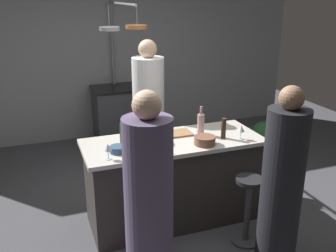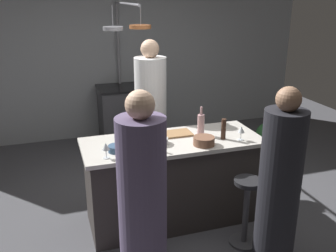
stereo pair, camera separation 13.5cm
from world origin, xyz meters
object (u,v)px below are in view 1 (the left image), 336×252
at_px(pepper_mill, 224,128).
at_px(mixing_bowl_blue, 118,149).
at_px(guest_left, 149,211).
at_px(cutting_board, 176,133).
at_px(potted_plant, 263,136).
at_px(chef, 149,120).
at_px(wine_glass_near_right_guest, 241,129).
at_px(mixing_bowl_steel, 160,141).
at_px(wine_bottle_rose, 201,124).
at_px(bar_stool_left, 143,229).
at_px(wine_glass_near_left_guest, 108,148).
at_px(wine_bottle_white, 139,135).
at_px(bar_stool_right, 248,207).
at_px(wine_bottle_red, 123,133).
at_px(guest_right, 282,188).
at_px(mixing_bowl_wooden, 205,140).
at_px(stove_range, 119,114).

bearing_deg(pepper_mill, mixing_bowl_blue, 179.68).
relative_size(guest_left, cutting_board, 5.28).
bearing_deg(potted_plant, chef, -173.07).
relative_size(guest_left, mixing_bowl_blue, 11.00).
relative_size(wine_glass_near_right_guest, mixing_bowl_steel, 0.78).
relative_size(pepper_mill, wine_bottle_rose, 0.70).
relative_size(bar_stool_left, potted_plant, 1.31).
height_order(bar_stool_left, mixing_bowl_steel, mixing_bowl_steel).
bearing_deg(wine_bottle_rose, bar_stool_left, -141.03).
relative_size(wine_glass_near_left_guest, wine_glass_near_right_guest, 1.00).
relative_size(wine_bottle_white, wine_glass_near_right_guest, 2.09).
relative_size(bar_stool_right, wine_bottle_white, 2.23).
xyz_separation_m(cutting_board, wine_bottle_red, (-0.57, -0.06, 0.10)).
relative_size(guest_right, mixing_bowl_wooden, 7.84).
distance_m(guest_right, bar_stool_left, 1.22).
height_order(pepper_mill, wine_glass_near_left_guest, pepper_mill).
relative_size(cutting_board, wine_bottle_red, 1.12).
bearing_deg(wine_glass_near_right_guest, wine_glass_near_left_guest, -178.81).
distance_m(guest_left, wine_glass_near_right_guest, 1.46).
bearing_deg(wine_glass_near_left_guest, mixing_bowl_blue, 46.03).
bearing_deg(mixing_bowl_steel, stove_range, 86.35).
bearing_deg(wine_bottle_white, guest_right, -44.47).
relative_size(chef, wine_bottle_rose, 5.95).
bearing_deg(wine_glass_near_left_guest, wine_glass_near_right_guest, 1.19).
height_order(stove_range, mixing_bowl_wooden, mixing_bowl_wooden).
xyz_separation_m(bar_stool_left, pepper_mill, (1.01, 0.50, 0.63)).
bearing_deg(wine_bottle_rose, guest_right, -75.81).
distance_m(bar_stool_left, cutting_board, 1.11).
distance_m(potted_plant, pepper_mill, 1.97).
distance_m(pepper_mill, wine_bottle_rose, 0.25).
bearing_deg(bar_stool_left, mixing_bowl_wooden, 28.40).
xyz_separation_m(pepper_mill, wine_glass_near_right_guest, (0.15, -0.08, 0.00)).
height_order(bar_stool_right, wine_glass_near_left_guest, wine_glass_near_left_guest).
relative_size(chef, potted_plant, 3.45).
distance_m(wine_glass_near_left_guest, mixing_bowl_steel, 0.58).
bearing_deg(potted_plant, stove_range, 144.33).
bearing_deg(mixing_bowl_wooden, wine_glass_near_left_guest, -178.66).
bearing_deg(wine_glass_near_right_guest, bar_stool_left, -160.27).
bearing_deg(wine_glass_near_right_guest, wine_bottle_rose, 141.21).
bearing_deg(guest_right, stove_range, 99.71).
relative_size(potted_plant, wine_bottle_rose, 1.73).
relative_size(guest_left, wine_bottle_rose, 5.61).
relative_size(wine_glass_near_right_guest, mixing_bowl_wooden, 0.70).
relative_size(bar_stool_left, mixing_bowl_wooden, 3.27).
distance_m(bar_stool_right, potted_plant, 2.19).
xyz_separation_m(wine_bottle_red, mixing_bowl_blue, (-0.10, -0.21, -0.08)).
distance_m(bar_stool_left, wine_bottle_white, 0.87).
bearing_deg(potted_plant, cutting_board, -150.92).
distance_m(bar_stool_right, mixing_bowl_blue, 1.34).
height_order(mixing_bowl_steel, mixing_bowl_wooden, mixing_bowl_wooden).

